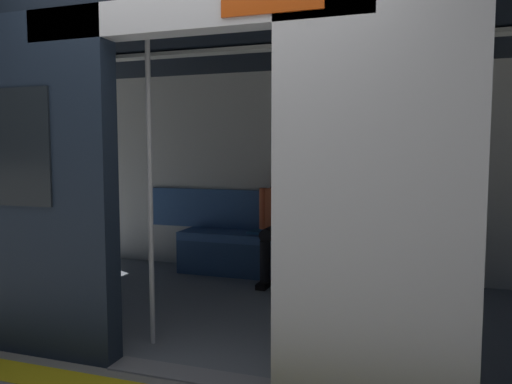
{
  "coord_description": "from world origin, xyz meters",
  "views": [
    {
      "loc": [
        -1.28,
        2.59,
        1.37
      ],
      "look_at": [
        0.02,
        -1.32,
        1.02
      ],
      "focal_mm": 34.08,
      "sensor_mm": 36.0,
      "label": 1
    }
  ],
  "objects_px": {
    "train_car": "(247,126)",
    "book": "(257,232)",
    "bench_seat": "(288,246)",
    "grab_pole_door": "(150,188)",
    "person_seated": "(283,216)",
    "handbag": "(323,229)"
  },
  "relations": [
    {
      "from": "book",
      "to": "grab_pole_door",
      "type": "xyz_separation_m",
      "value": [
        0.11,
        2.04,
        0.63
      ]
    },
    {
      "from": "train_car",
      "to": "person_seated",
      "type": "bearing_deg",
      "value": -91.91
    },
    {
      "from": "handbag",
      "to": "grab_pole_door",
      "type": "relative_size",
      "value": 0.12
    },
    {
      "from": "handbag",
      "to": "grab_pole_door",
      "type": "height_order",
      "value": "grab_pole_door"
    },
    {
      "from": "bench_seat",
      "to": "grab_pole_door",
      "type": "xyz_separation_m",
      "value": [
        0.47,
        1.98,
        0.75
      ]
    },
    {
      "from": "book",
      "to": "grab_pole_door",
      "type": "height_order",
      "value": "grab_pole_door"
    },
    {
      "from": "bench_seat",
      "to": "handbag",
      "type": "xyz_separation_m",
      "value": [
        -0.37,
        -0.03,
        0.19
      ]
    },
    {
      "from": "bench_seat",
      "to": "book",
      "type": "xyz_separation_m",
      "value": [
        0.36,
        -0.06,
        0.12
      ]
    },
    {
      "from": "person_seated",
      "to": "grab_pole_door",
      "type": "xyz_separation_m",
      "value": [
        0.43,
        1.93,
        0.43
      ]
    },
    {
      "from": "train_car",
      "to": "book",
      "type": "relative_size",
      "value": 29.09
    },
    {
      "from": "bench_seat",
      "to": "grab_pole_door",
      "type": "bearing_deg",
      "value": 76.57
    },
    {
      "from": "person_seated",
      "to": "handbag",
      "type": "bearing_deg",
      "value": -169.09
    },
    {
      "from": "train_car",
      "to": "book",
      "type": "distance_m",
      "value": 1.6
    },
    {
      "from": "person_seated",
      "to": "grab_pole_door",
      "type": "bearing_deg",
      "value": 77.47
    },
    {
      "from": "handbag",
      "to": "train_car",
      "type": "bearing_deg",
      "value": 67.99
    },
    {
      "from": "bench_seat",
      "to": "book",
      "type": "height_order",
      "value": "book"
    },
    {
      "from": "bench_seat",
      "to": "person_seated",
      "type": "bearing_deg",
      "value": 49.75
    },
    {
      "from": "bench_seat",
      "to": "grab_pole_door",
      "type": "relative_size",
      "value": 1.11
    },
    {
      "from": "train_car",
      "to": "book",
      "type": "height_order",
      "value": "train_car"
    },
    {
      "from": "person_seated",
      "to": "handbag",
      "type": "distance_m",
      "value": 0.44
    },
    {
      "from": "person_seated",
      "to": "grab_pole_door",
      "type": "distance_m",
      "value": 2.02
    },
    {
      "from": "bench_seat",
      "to": "train_car",
      "type": "bearing_deg",
      "value": 85.84
    }
  ]
}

